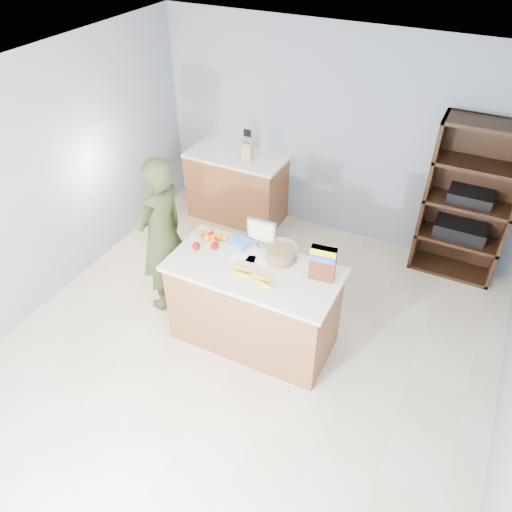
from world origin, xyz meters
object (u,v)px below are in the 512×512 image
at_px(person, 162,236).
at_px(tv, 262,232).
at_px(shelving_unit, 468,204).
at_px(cereal_box, 323,261).
at_px(counter_peninsula, 254,308).

xyz_separation_m(person, tv, (0.98, 0.23, 0.21)).
height_order(person, tv, person).
xyz_separation_m(shelving_unit, cereal_box, (-0.96, -1.92, 0.23)).
height_order(counter_peninsula, person, person).
bearing_deg(shelving_unit, tv, -133.57).
bearing_deg(counter_peninsula, cereal_box, 12.76).
relative_size(tv, cereal_box, 0.86).
bearing_deg(shelving_unit, person, -143.31).
distance_m(counter_peninsula, shelving_unit, 2.61).
relative_size(counter_peninsula, person, 0.92).
relative_size(counter_peninsula, tv, 5.53).
distance_m(counter_peninsula, person, 1.15).
bearing_deg(shelving_unit, counter_peninsula, -127.11).
distance_m(counter_peninsula, cereal_box, 0.91).
height_order(shelving_unit, person, shelving_unit).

